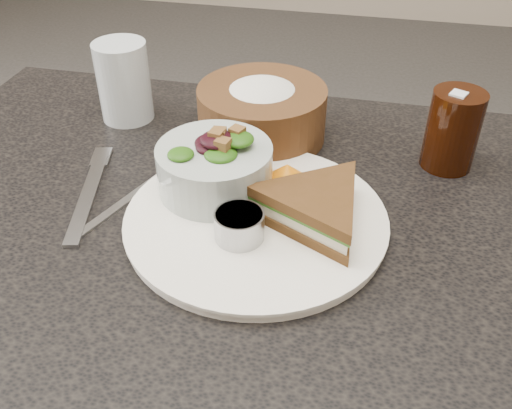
{
  "coord_description": "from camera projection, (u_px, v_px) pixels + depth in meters",
  "views": [
    {
      "loc": [
        0.13,
        -0.52,
        1.18
      ],
      "look_at": [
        0.01,
        -0.01,
        0.78
      ],
      "focal_mm": 40.0,
      "sensor_mm": 36.0,
      "label": 1
    }
  ],
  "objects": [
    {
      "name": "bread_basket",
      "position": [
        262.0,
        105.0,
        0.81
      ],
      "size": [
        0.24,
        0.24,
        0.1
      ],
      "primitive_type": null,
      "rotation": [
        0.0,
        0.0,
        -0.37
      ],
      "color": "brown",
      "rests_on": "dining_table"
    },
    {
      "name": "dinner_plate",
      "position": [
        256.0,
        220.0,
        0.67
      ],
      "size": [
        0.31,
        0.31,
        0.01
      ],
      "primitive_type": "cylinder",
      "color": "white",
      "rests_on": "dining_table"
    },
    {
      "name": "water_glass",
      "position": [
        124.0,
        82.0,
        0.85
      ],
      "size": [
        0.08,
        0.08,
        0.12
      ],
      "primitive_type": "cylinder",
      "rotation": [
        0.0,
        0.0,
        0.03
      ],
      "color": "silver",
      "rests_on": "dining_table"
    },
    {
      "name": "cola_glass",
      "position": [
        454.0,
        126.0,
        0.75
      ],
      "size": [
        0.09,
        0.09,
        0.12
      ],
      "primitive_type": null,
      "rotation": [
        0.0,
        0.0,
        0.28
      ],
      "color": "black",
      "rests_on": "dining_table"
    },
    {
      "name": "fork",
      "position": [
        88.0,
        197.0,
        0.72
      ],
      "size": [
        0.06,
        0.19,
        0.01
      ],
      "primitive_type": "cube",
      "rotation": [
        0.0,
        0.0,
        0.25
      ],
      "color": "#A8AAAE",
      "rests_on": "dining_table"
    },
    {
      "name": "dressing_ramekin",
      "position": [
        239.0,
        226.0,
        0.63
      ],
      "size": [
        0.07,
        0.07,
        0.03
      ],
      "primitive_type": "cylinder",
      "rotation": [
        0.0,
        0.0,
        0.33
      ],
      "color": "#9A9C9F",
      "rests_on": "dinner_plate"
    },
    {
      "name": "salad_bowl",
      "position": [
        214.0,
        161.0,
        0.69
      ],
      "size": [
        0.15,
        0.15,
        0.08
      ],
      "primitive_type": null,
      "rotation": [
        0.0,
        0.0,
        0.07
      ],
      "color": "#A8B4AF",
      "rests_on": "dinner_plate"
    },
    {
      "name": "sandwich",
      "position": [
        315.0,
        208.0,
        0.65
      ],
      "size": [
        0.22,
        0.22,
        0.04
      ],
      "primitive_type": null,
      "rotation": [
        0.0,
        0.0,
        -0.47
      ],
      "color": "#482C15",
      "rests_on": "dinner_plate"
    },
    {
      "name": "orange_wedge",
      "position": [
        287.0,
        175.0,
        0.71
      ],
      "size": [
        0.09,
        0.09,
        0.03
      ],
      "primitive_type": "cone",
      "rotation": [
        0.0,
        0.0,
        0.33
      ],
      "color": "orange",
      "rests_on": "dinner_plate"
    },
    {
      "name": "knife",
      "position": [
        128.0,
        199.0,
        0.72
      ],
      "size": [
        0.07,
        0.17,
        0.0
      ],
      "primitive_type": "cube",
      "rotation": [
        0.0,
        0.0,
        -0.35
      ],
      "color": "#B7B7B8",
      "rests_on": "dining_table"
    },
    {
      "name": "dining_table",
      "position": [
        250.0,
        403.0,
        0.91
      ],
      "size": [
        1.0,
        0.7,
        0.75
      ],
      "primitive_type": "cube",
      "color": "black",
      "rests_on": "floor"
    }
  ]
}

